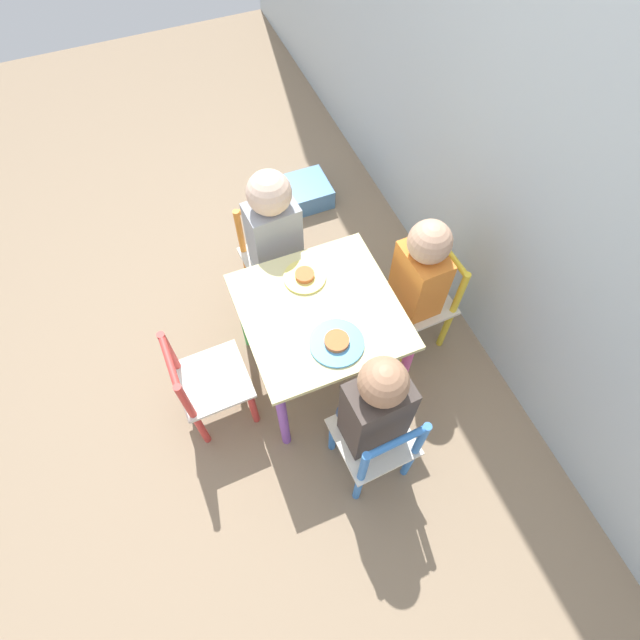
{
  "coord_description": "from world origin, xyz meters",
  "views": [
    {
      "loc": [
        0.9,
        -0.37,
        1.99
      ],
      "look_at": [
        0.0,
        0.0,
        0.41
      ],
      "focal_mm": 28.0,
      "sensor_mm": 36.0,
      "label": 1
    }
  ],
  "objects_px": {
    "kids_table": "(320,321)",
    "chair_blue": "(376,444)",
    "chair_red": "(208,384)",
    "child_left": "(275,236)",
    "storage_bin": "(308,192)",
    "plate_left": "(305,276)",
    "child_back": "(416,280)",
    "plate_right": "(337,342)",
    "chair_yellow": "(421,301)",
    "chair_orange": "(273,258)",
    "child_right": "(373,409)"
  },
  "relations": [
    {
      "from": "plate_left",
      "to": "kids_table",
      "type": "bearing_deg",
      "value": -0.0
    },
    {
      "from": "child_left",
      "to": "chair_blue",
      "type": "bearing_deg",
      "value": -90.53
    },
    {
      "from": "chair_red",
      "to": "storage_bin",
      "type": "xyz_separation_m",
      "value": [
        -1.0,
        0.79,
        -0.2
      ]
    },
    {
      "from": "kids_table",
      "to": "chair_blue",
      "type": "bearing_deg",
      "value": 3.2
    },
    {
      "from": "chair_blue",
      "to": "plate_left",
      "type": "bearing_deg",
      "value": -90.79
    },
    {
      "from": "kids_table",
      "to": "chair_yellow",
      "type": "xyz_separation_m",
      "value": [
        -0.02,
        0.46,
        -0.15
      ]
    },
    {
      "from": "chair_blue",
      "to": "chair_red",
      "type": "xyz_separation_m",
      "value": [
        -0.45,
        -0.49,
        0.0
      ]
    },
    {
      "from": "chair_orange",
      "to": "storage_bin",
      "type": "xyz_separation_m",
      "value": [
        -0.52,
        0.36,
        -0.2
      ]
    },
    {
      "from": "chair_yellow",
      "to": "child_right",
      "type": "distance_m",
      "value": 0.64
    },
    {
      "from": "child_left",
      "to": "plate_left",
      "type": "height_order",
      "value": "child_left"
    },
    {
      "from": "plate_left",
      "to": "storage_bin",
      "type": "distance_m",
      "value": 1.0
    },
    {
      "from": "chair_orange",
      "to": "child_back",
      "type": "xyz_separation_m",
      "value": [
        0.45,
        0.44,
        0.18
      ]
    },
    {
      "from": "chair_red",
      "to": "plate_right",
      "type": "xyz_separation_m",
      "value": [
        0.14,
        0.47,
        0.24
      ]
    },
    {
      "from": "kids_table",
      "to": "storage_bin",
      "type": "height_order",
      "value": "kids_table"
    },
    {
      "from": "plate_left",
      "to": "plate_right",
      "type": "relative_size",
      "value": 0.83
    },
    {
      "from": "plate_right",
      "to": "chair_red",
      "type": "bearing_deg",
      "value": -106.39
    },
    {
      "from": "child_back",
      "to": "chair_blue",
      "type": "bearing_deg",
      "value": -40.43
    },
    {
      "from": "kids_table",
      "to": "chair_yellow",
      "type": "height_order",
      "value": "chair_yellow"
    },
    {
      "from": "chair_orange",
      "to": "child_left",
      "type": "relative_size",
      "value": 0.68
    },
    {
      "from": "chair_orange",
      "to": "child_left",
      "type": "distance_m",
      "value": 0.22
    },
    {
      "from": "chair_blue",
      "to": "chair_yellow",
      "type": "distance_m",
      "value": 0.65
    },
    {
      "from": "child_right",
      "to": "plate_right",
      "type": "height_order",
      "value": "child_right"
    },
    {
      "from": "chair_red",
      "to": "plate_right",
      "type": "height_order",
      "value": "chair_red"
    },
    {
      "from": "chair_yellow",
      "to": "chair_red",
      "type": "xyz_separation_m",
      "value": [
        0.03,
        -0.93,
        0.0
      ]
    },
    {
      "from": "child_back",
      "to": "storage_bin",
      "type": "bearing_deg",
      "value": -177.83
    },
    {
      "from": "storage_bin",
      "to": "chair_red",
      "type": "bearing_deg",
      "value": -38.36
    },
    {
      "from": "chair_yellow",
      "to": "plate_left",
      "type": "bearing_deg",
      "value": -108.29
    },
    {
      "from": "child_right",
      "to": "plate_right",
      "type": "distance_m",
      "value": 0.26
    },
    {
      "from": "storage_bin",
      "to": "plate_left",
      "type": "bearing_deg",
      "value": -21.46
    },
    {
      "from": "child_left",
      "to": "child_back",
      "type": "relative_size",
      "value": 1.05
    },
    {
      "from": "child_left",
      "to": "child_back",
      "type": "height_order",
      "value": "child_left"
    },
    {
      "from": "plate_right",
      "to": "child_right",
      "type": "bearing_deg",
      "value": 5.12
    },
    {
      "from": "kids_table",
      "to": "chair_red",
      "type": "xyz_separation_m",
      "value": [
        0.02,
        -0.47,
        -0.15
      ]
    },
    {
      "from": "child_left",
      "to": "storage_bin",
      "type": "distance_m",
      "value": 0.8
    },
    {
      "from": "child_back",
      "to": "storage_bin",
      "type": "relative_size",
      "value": 3.08
    },
    {
      "from": "kids_table",
      "to": "child_left",
      "type": "xyz_separation_m",
      "value": [
        -0.4,
        -0.03,
        0.06
      ]
    },
    {
      "from": "child_left",
      "to": "kids_table",
      "type": "bearing_deg",
      "value": -90.0
    },
    {
      "from": "chair_orange",
      "to": "plate_right",
      "type": "height_order",
      "value": "chair_orange"
    },
    {
      "from": "chair_red",
      "to": "child_left",
      "type": "distance_m",
      "value": 0.64
    },
    {
      "from": "chair_red",
      "to": "plate_left",
      "type": "bearing_deg",
      "value": -72.1
    },
    {
      "from": "chair_orange",
      "to": "plate_right",
      "type": "relative_size",
      "value": 2.71
    },
    {
      "from": "chair_blue",
      "to": "child_back",
      "type": "distance_m",
      "value": 0.64
    },
    {
      "from": "chair_red",
      "to": "child_left",
      "type": "relative_size",
      "value": 0.68
    },
    {
      "from": "chair_orange",
      "to": "child_back",
      "type": "relative_size",
      "value": 0.71
    },
    {
      "from": "chair_blue",
      "to": "chair_orange",
      "type": "bearing_deg",
      "value": -89.51
    },
    {
      "from": "kids_table",
      "to": "chair_red",
      "type": "height_order",
      "value": "chair_red"
    },
    {
      "from": "storage_bin",
      "to": "child_left",
      "type": "bearing_deg",
      "value": -31.57
    },
    {
      "from": "kids_table",
      "to": "child_right",
      "type": "distance_m",
      "value": 0.41
    },
    {
      "from": "chair_yellow",
      "to": "plate_left",
      "type": "height_order",
      "value": "chair_yellow"
    },
    {
      "from": "chair_red",
      "to": "child_right",
      "type": "distance_m",
      "value": 0.65
    }
  ]
}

